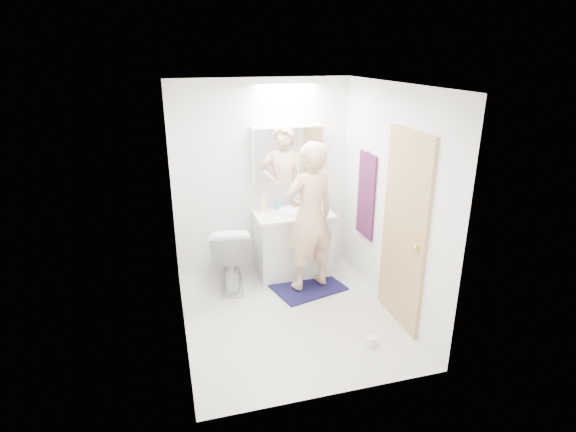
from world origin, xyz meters
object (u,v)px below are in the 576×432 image
object	(u,v)px
toilet	(230,255)
soap_bottle_a	(263,203)
person	(310,217)
toothbrush_cup	(307,203)
soap_bottle_b	(278,203)
toilet_paper_roll	(371,341)
vanity_cabinet	(293,245)
medicine_cabinet	(287,154)

from	to	relation	value
toilet	soap_bottle_a	distance (m)	0.75
soap_bottle_a	person	bearing A→B (deg)	-56.10
toilet	toothbrush_cup	size ratio (longest dim) A/B	7.84
toilet	soap_bottle_b	bearing A→B (deg)	-149.34
soap_bottle_a	toothbrush_cup	bearing A→B (deg)	1.00
person	toilet	bearing A→B (deg)	-35.35
person	toilet_paper_roll	xyz separation A→B (m)	(0.23, -1.24, -0.86)
soap_bottle_a	toilet_paper_roll	xyz separation A→B (m)	(0.64, -1.84, -0.87)
soap_bottle_b	toothbrush_cup	distance (m)	0.38
vanity_cabinet	toilet_paper_roll	size ratio (longest dim) A/B	8.18
soap_bottle_a	soap_bottle_b	size ratio (longest dim) A/B	1.30
vanity_cabinet	toilet	size ratio (longest dim) A/B	1.11
medicine_cabinet	soap_bottle_b	size ratio (longest dim) A/B	5.56
vanity_cabinet	soap_bottle_b	world-z (taller)	soap_bottle_b
toilet	soap_bottle_a	world-z (taller)	soap_bottle_a
soap_bottle_a	soap_bottle_b	xyz separation A→B (m)	(0.19, 0.03, -0.02)
soap_bottle_a	vanity_cabinet	bearing A→B (deg)	-23.70
soap_bottle_b	medicine_cabinet	bearing A→B (deg)	13.02
soap_bottle_b	toilet_paper_roll	xyz separation A→B (m)	(0.44, -1.87, -0.85)
soap_bottle_b	toothbrush_cup	world-z (taller)	soap_bottle_b
vanity_cabinet	toilet_paper_roll	xyz separation A→B (m)	(0.30, -1.69, -0.34)
person	toilet_paper_roll	world-z (taller)	person
soap_bottle_a	soap_bottle_b	distance (m)	0.20
soap_bottle_a	toothbrush_cup	distance (m)	0.58
person	soap_bottle_b	xyz separation A→B (m)	(-0.21, 0.63, -0.01)
toilet	soap_bottle_a	size ratio (longest dim) A/B	3.91
soap_bottle_a	soap_bottle_b	world-z (taller)	soap_bottle_a
soap_bottle_a	medicine_cabinet	bearing A→B (deg)	10.49
soap_bottle_a	toilet_paper_roll	world-z (taller)	soap_bottle_a
medicine_cabinet	person	world-z (taller)	medicine_cabinet
vanity_cabinet	toilet_paper_roll	distance (m)	1.75
vanity_cabinet	soap_bottle_b	bearing A→B (deg)	129.32
toothbrush_cup	medicine_cabinet	bearing A→B (deg)	168.75
medicine_cabinet	vanity_cabinet	bearing A→B (deg)	-85.18
medicine_cabinet	soap_bottle_b	xyz separation A→B (m)	(-0.13, -0.03, -0.60)
person	soap_bottle_a	world-z (taller)	person
person	soap_bottle_a	distance (m)	0.72
toilet_paper_roll	person	bearing A→B (deg)	100.71
medicine_cabinet	person	bearing A→B (deg)	-83.18
medicine_cabinet	toilet	size ratio (longest dim) A/B	1.09
toothbrush_cup	soap_bottle_b	bearing A→B (deg)	177.00
vanity_cabinet	toothbrush_cup	xyz separation A→B (m)	(0.23, 0.16, 0.48)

